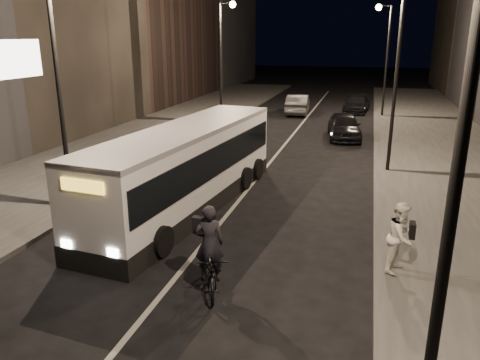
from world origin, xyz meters
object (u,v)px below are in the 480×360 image
Objects in this scene: streetlight_left_near at (62,58)px; car_mid at (298,104)px; streetlight_right_mid at (392,53)px; pedestrian_woman at (401,237)px; streetlight_right_near at (442,101)px; streetlight_left_far at (224,46)px; city_bus at (187,165)px; cyclist_on_bicycle at (211,263)px; car_far at (357,104)px; streetlight_right_far at (384,46)px; car_near at (344,126)px.

car_mid is at bearing 79.69° from streetlight_left_near.
pedestrian_woman is at bearing -88.46° from streetlight_right_mid.
streetlight_left_far is (-10.66, 26.00, 0.00)m from streetlight_right_near.
streetlight_right_near reaches higher than city_bus.
city_bus is at bearing 126.46° from streetlight_right_near.
streetlight_right_mid is 13.55m from cyclist_on_bicycle.
pedestrian_woman reaches higher than car_far.
streetlight_left_near is at bearing -113.96° from streetlight_right_far.
streetlight_left_far is 1.70× the size of car_mid.
streetlight_right_far is 4.33× the size of pedestrian_woman.
streetlight_right_far and streetlight_left_near have the same top height.
cyclist_on_bicycle is (6.46, -22.04, -4.59)m from streetlight_left_far.
streetlight_right_far is at bearing 90.00° from streetlight_right_near.
streetlight_left_far is 13.00m from car_far.
car_far is (-1.73, 34.19, -4.70)m from streetlight_right_near.
streetlight_right_near reaches higher than car_mid.
streetlight_right_far is 12.24m from streetlight_left_far.
streetlight_right_mid is at bearing -81.27° from car_near.
city_bus is 6.13m from cyclist_on_bicycle.
streetlight_left_near is at bearing -143.12° from streetlight_right_mid.
streetlight_right_mid is 10.29m from city_bus.
streetlight_right_far is (0.00, 16.00, 0.00)m from streetlight_right_mid.
car_mid reaches higher than car_near.
car_mid reaches higher than car_far.
car_mid is (-2.11, 27.95, 0.02)m from cyclist_on_bicycle.
cyclist_on_bicycle is at bearing -73.66° from streetlight_left_far.
streetlight_right_mid is (0.00, 16.00, 0.00)m from streetlight_right_near.
streetlight_left_far reaches higher than cyclist_on_bicycle.
car_mid is 1.05× the size of car_far.
pedestrian_woman is at bearing 4.93° from cyclist_on_bicycle.
pedestrian_woman is 26.73m from car_mid.
streetlight_right_mid is 1.00× the size of streetlight_right_far.
streetlight_left_near is 24.73m from car_mid.
streetlight_left_far is (-10.66, 10.00, 0.00)m from streetlight_right_mid.
streetlight_right_far is at bearing 66.04° from streetlight_left_near.
streetlight_left_near is 4.33× the size of pedestrian_woman.
cyclist_on_bicycle is (6.46, -4.04, -4.59)m from streetlight_left_near.
streetlight_right_mid is at bearing 107.17° from car_mid.
streetlight_left_near reaches higher than cyclist_on_bicycle.
streetlight_left_far is at bearing -150.64° from streetlight_right_far.
streetlight_left_near is at bearing 101.20° from pedestrian_woman.
streetlight_right_near is 23.77m from car_near.
city_bus is (-6.93, -6.62, -3.73)m from streetlight_right_mid.
car_far is (8.93, 26.19, -4.70)m from streetlight_left_near.
streetlight_right_near is 32.00m from streetlight_right_far.
streetlight_left_far is at bearing 86.71° from cyclist_on_bicycle.
streetlight_right_mid reaches higher than pedestrian_woman.
car_mid is (-6.31, 31.91, -4.57)m from streetlight_right_near.
car_far is at bearing 84.34° from city_bus.
streetlight_right_near is at bearing -90.00° from streetlight_right_far.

